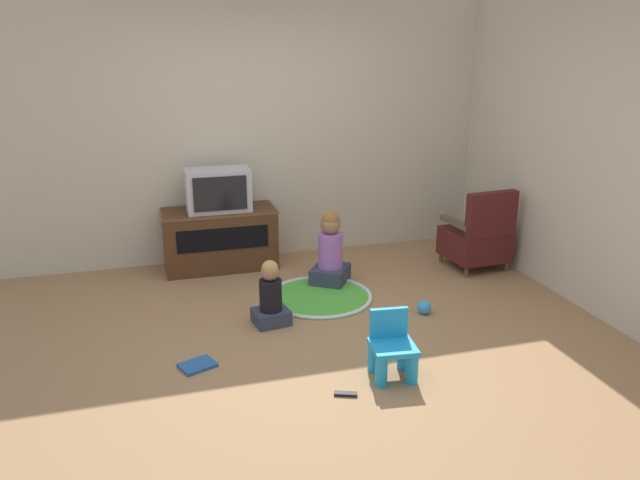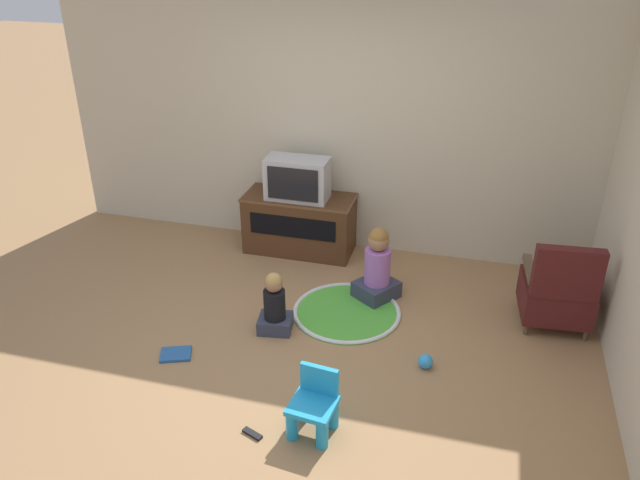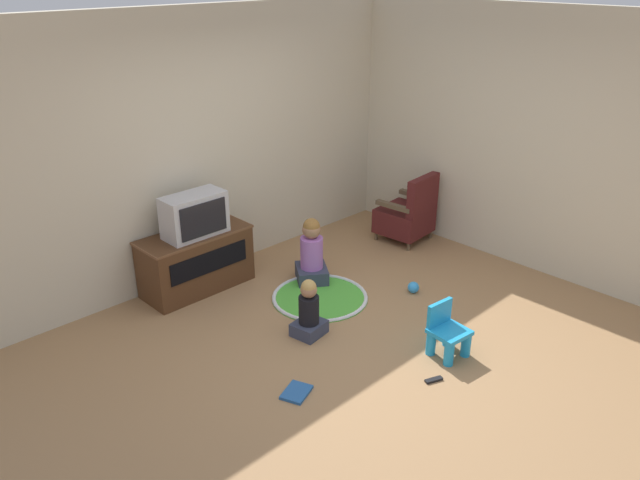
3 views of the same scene
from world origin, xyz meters
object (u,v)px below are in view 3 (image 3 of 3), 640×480
object	(u,v)px
tv_cabinet	(196,260)
child_watching_center	(309,311)
black_armchair	(408,215)
toy_ball	(413,287)
television	(195,215)
remote_control	(434,380)
yellow_kid_chair	(447,335)
book	(296,392)
child_watching_left	(312,254)

from	to	relation	value
tv_cabinet	child_watching_center	size ratio (longest dim) A/B	2.05
black_armchair	toy_ball	bearing A→B (deg)	36.56
television	remote_control	world-z (taller)	television
yellow_kid_chair	book	xyz separation A→B (m)	(-1.27, 0.48, -0.17)
tv_cabinet	yellow_kid_chair	bearing A→B (deg)	-71.00
tv_cabinet	book	size ratio (longest dim) A/B	3.87
yellow_kid_chair	toy_ball	xyz separation A→B (m)	(0.65, 0.86, -0.13)
child_watching_left	toy_ball	xyz separation A→B (m)	(0.55, -0.90, -0.24)
television	yellow_kid_chair	world-z (taller)	television
television	toy_ball	bearing A→B (deg)	-45.98
black_armchair	book	bearing A→B (deg)	18.06
television	toy_ball	world-z (taller)	television
tv_cabinet	black_armchair	size ratio (longest dim) A/B	1.35
black_armchair	toy_ball	world-z (taller)	black_armchair
tv_cabinet	remote_control	size ratio (longest dim) A/B	7.17
tv_cabinet	black_armchair	bearing A→B (deg)	-16.53
child_watching_left	remote_control	size ratio (longest dim) A/B	4.47
book	child_watching_center	bearing A→B (deg)	18.53
toy_ball	remote_control	size ratio (longest dim) A/B	0.74
child_watching_left	television	bearing A→B (deg)	90.21
child_watching_left	child_watching_center	xyz separation A→B (m)	(-0.72, -0.73, -0.07)
tv_cabinet	yellow_kid_chair	world-z (taller)	tv_cabinet
child_watching_left	child_watching_center	world-z (taller)	child_watching_left
black_armchair	yellow_kid_chair	bearing A→B (deg)	41.65
child_watching_center	yellow_kid_chair	bearing A→B (deg)	-67.56
television	yellow_kid_chair	xyz separation A→B (m)	(0.84, -2.40, -0.63)
toy_ball	tv_cabinet	bearing A→B (deg)	133.16
tv_cabinet	television	size ratio (longest dim) A/B	1.82
remote_control	toy_ball	bearing A→B (deg)	-114.17
yellow_kid_chair	toy_ball	size ratio (longest dim) A/B	3.96
tv_cabinet	black_armchair	world-z (taller)	black_armchair
television	book	bearing A→B (deg)	-102.67
child_watching_center	toy_ball	xyz separation A→B (m)	(1.28, -0.17, -0.18)
child_watching_left	book	xyz separation A→B (m)	(-1.37, -1.27, -0.29)
book	tv_cabinet	bearing A→B (deg)	56.08
child_watching_left	book	distance (m)	1.89
tv_cabinet	child_watching_left	distance (m)	1.17
black_armchair	child_watching_center	distance (m)	2.35
toy_ball	book	xyz separation A→B (m)	(-1.92, -0.37, -0.05)
child_watching_left	toy_ball	world-z (taller)	child_watching_left
black_armchair	child_watching_left	xyz separation A→B (m)	(-1.52, 0.04, -0.02)
black_armchair	yellow_kid_chair	distance (m)	2.36
yellow_kid_chair	remote_control	xyz separation A→B (m)	(-0.38, -0.16, -0.18)
television	yellow_kid_chair	distance (m)	2.62
child_watching_left	book	size ratio (longest dim) A/B	2.41
television	black_armchair	world-z (taller)	television
tv_cabinet	television	distance (m)	0.50
remote_control	tv_cabinet	bearing A→B (deg)	-58.66
television	tv_cabinet	bearing A→B (deg)	90.00
book	child_watching_left	bearing A→B (deg)	21.29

